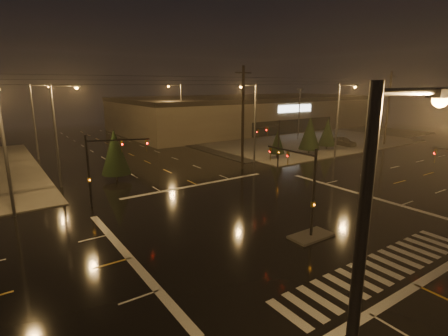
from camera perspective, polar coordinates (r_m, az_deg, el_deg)
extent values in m
plane|color=black|center=(27.03, 7.61, -8.17)|extent=(140.00, 140.00, 0.00)
cube|color=#4A4842|center=(68.26, 9.53, 5.02)|extent=(36.00, 36.00, 0.12)
cube|color=#4A4842|center=(24.43, 14.00, -10.71)|extent=(3.00, 1.60, 0.15)
cube|color=beige|center=(21.87, 24.12, -14.75)|extent=(15.00, 2.60, 0.01)
cube|color=beige|center=(21.08, 28.91, -16.41)|extent=(16.00, 0.50, 0.01)
cube|color=beige|center=(35.47, -4.36, -2.78)|extent=(16.00, 0.50, 0.01)
cube|color=black|center=(70.47, 13.61, 5.07)|extent=(50.00, 24.00, 0.08)
cube|color=brown|center=(83.11, 4.41, 9.04)|extent=(60.00, 28.00, 7.00)
cube|color=black|center=(82.92, 4.46, 11.31)|extent=(60.20, 28.20, 0.80)
cube|color=white|center=(72.58, 11.53, 9.51)|extent=(9.00, 0.20, 1.40)
cube|color=black|center=(72.94, 11.37, 6.70)|extent=(22.00, 0.15, 2.80)
cylinder|color=black|center=(23.41, 14.41, -4.15)|extent=(0.18, 0.18, 6.00)
cylinder|color=black|center=(24.28, 10.77, 2.76)|extent=(0.12, 4.50, 0.12)
imported|color=#594707|center=(25.73, 7.58, 3.37)|extent=(0.16, 0.20, 1.00)
cube|color=#594707|center=(23.62, 14.31, -5.77)|extent=(0.25, 0.18, 0.35)
cylinder|color=black|center=(40.57, 8.87, 3.52)|extent=(0.18, 0.18, 6.00)
cylinder|color=black|center=(38.01, 7.29, 6.71)|extent=(4.74, 1.82, 0.12)
imported|color=#594707|center=(36.07, 5.58, 6.31)|extent=(0.24, 0.22, 1.00)
cube|color=#594707|center=(40.70, 8.84, 2.55)|extent=(0.25, 0.18, 0.35)
cylinder|color=black|center=(30.52, -21.25, -0.55)|extent=(0.18, 0.18, 6.00)
cylinder|color=black|center=(29.84, -16.88, 4.39)|extent=(4.74, 1.82, 0.12)
imported|color=#594707|center=(29.83, -12.55, 4.55)|extent=(0.24, 0.22, 1.00)
cube|color=#594707|center=(30.68, -21.14, -1.82)|extent=(0.25, 0.18, 0.35)
imported|color=#594707|center=(29.01, 31.29, 2.65)|extent=(0.22, 0.24, 1.00)
cylinder|color=#38383A|center=(7.57, 28.55, 10.90)|extent=(2.40, 0.14, 0.14)
cube|color=#38383A|center=(8.57, 31.96, 10.29)|extent=(0.70, 0.30, 0.18)
sphere|color=orange|center=(8.57, 31.85, 9.43)|extent=(0.32, 0.32, 0.32)
cylinder|color=#38383A|center=(37.24, -25.76, 4.57)|extent=(0.24, 0.24, 10.00)
cylinder|color=#38383A|center=(37.11, -24.67, 12.12)|extent=(2.40, 0.14, 0.14)
cube|color=#38383A|center=(37.32, -22.97, 12.20)|extent=(0.70, 0.30, 0.18)
sphere|color=orange|center=(37.33, -22.95, 12.00)|extent=(0.32, 0.32, 0.32)
cylinder|color=#38383A|center=(53.02, -28.58, 6.55)|extent=(0.24, 0.24, 10.00)
cylinder|color=#38383A|center=(52.92, -27.87, 11.85)|extent=(2.40, 0.14, 0.14)
cube|color=#38383A|center=(53.08, -26.66, 11.93)|extent=(0.70, 0.30, 0.18)
sphere|color=orange|center=(53.08, -26.65, 11.79)|extent=(0.32, 0.32, 0.32)
cylinder|color=#38383A|center=(45.03, 5.08, 7.18)|extent=(0.24, 0.24, 10.00)
cylinder|color=#38383A|center=(44.00, 3.97, 13.31)|extent=(2.40, 0.14, 0.14)
cube|color=#38383A|center=(43.33, 2.80, 13.26)|extent=(0.70, 0.30, 0.18)
sphere|color=orange|center=(43.33, 2.79, 13.09)|extent=(0.32, 0.32, 0.32)
cylinder|color=#38383A|center=(61.70, -6.95, 8.84)|extent=(0.24, 0.24, 10.00)
cylinder|color=#38383A|center=(60.96, -8.11, 13.26)|extent=(2.40, 0.14, 0.14)
cube|color=#38383A|center=(60.48, -9.06, 13.18)|extent=(0.70, 0.30, 0.18)
sphere|color=orange|center=(60.48, -9.06, 13.06)|extent=(0.32, 0.32, 0.32)
cylinder|color=#38383A|center=(30.42, -32.11, 2.10)|extent=(0.24, 0.24, 10.00)
cylinder|color=#38383A|center=(49.46, 17.98, 7.14)|extent=(0.24, 0.24, 10.00)
cylinder|color=#38383A|center=(48.49, 19.55, 12.61)|extent=(0.14, 2.40, 0.14)
cube|color=#38383A|center=(47.85, 20.62, 12.46)|extent=(0.30, 0.70, 0.18)
sphere|color=orange|center=(47.85, 20.61, 12.31)|extent=(0.32, 0.32, 0.32)
cylinder|color=black|center=(41.20, 3.09, 8.02)|extent=(0.32, 0.32, 12.00)
cube|color=black|center=(41.03, 3.19, 15.27)|extent=(2.20, 0.12, 0.12)
cylinder|color=black|center=(64.02, 25.18, 8.74)|extent=(0.32, 0.32, 12.00)
cube|color=black|center=(63.91, 25.66, 13.37)|extent=(2.20, 0.12, 0.12)
cylinder|color=black|center=(48.55, 8.63, 1.98)|extent=(0.18, 0.18, 0.70)
cone|color=black|center=(48.21, 8.71, 4.23)|extent=(2.02, 2.02, 3.16)
cylinder|color=black|center=(52.59, 13.67, 2.63)|extent=(0.18, 0.18, 0.70)
cone|color=black|center=(52.16, 13.84, 5.58)|extent=(3.04, 3.04, 4.75)
cylinder|color=black|center=(56.62, 16.38, 3.22)|extent=(0.18, 0.18, 0.70)
cone|color=black|center=(56.25, 16.54, 5.66)|extent=(2.67, 2.67, 4.17)
cylinder|color=black|center=(38.79, -17.09, -1.40)|extent=(0.18, 0.18, 0.70)
cone|color=black|center=(38.21, -17.37, 2.53)|extent=(3.02, 3.02, 4.72)
imported|color=black|center=(61.04, 18.89, 4.15)|extent=(2.08, 4.60, 1.53)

